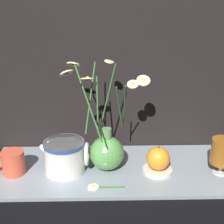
% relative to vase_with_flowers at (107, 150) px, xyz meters
% --- Properties ---
extents(ground_plane, '(6.00, 6.00, 0.00)m').
position_rel_vase_with_flowers_xyz_m(ground_plane, '(0.03, 0.00, -0.09)').
color(ground_plane, black).
extents(shelf, '(0.88, 0.34, 0.01)m').
position_rel_vase_with_flowers_xyz_m(shelf, '(0.03, 0.00, -0.08)').
color(shelf, gray).
rests_on(shelf, ground_plane).
extents(backdrop_wall, '(1.38, 0.02, 1.10)m').
position_rel_vase_with_flowers_xyz_m(backdrop_wall, '(0.03, 0.19, 0.46)').
color(backdrop_wall, black).
rests_on(backdrop_wall, ground_plane).
extents(vase_with_flowers, '(0.28, 0.18, 0.38)m').
position_rel_vase_with_flowers_xyz_m(vase_with_flowers, '(0.00, 0.00, 0.00)').
color(vase_with_flowers, '#59994C').
rests_on(vase_with_flowers, shelf).
extents(yellow_mug, '(0.09, 0.08, 0.08)m').
position_rel_vase_with_flowers_xyz_m(yellow_mug, '(-0.32, -0.02, -0.03)').
color(yellow_mug, '#DB5138').
rests_on(yellow_mug, shelf).
extents(ceramic_pitcher, '(0.17, 0.14, 0.13)m').
position_rel_vase_with_flowers_xyz_m(ceramic_pitcher, '(-0.14, -0.01, -0.01)').
color(ceramic_pitcher, white).
rests_on(ceramic_pitcher, shelf).
extents(tea_glass, '(0.08, 0.08, 0.13)m').
position_rel_vase_with_flowers_xyz_m(tea_glass, '(0.39, -0.03, 0.01)').
color(tea_glass, silver).
rests_on(tea_glass, shelf).
extents(saucer_plate, '(0.10, 0.10, 0.01)m').
position_rel_vase_with_flowers_xyz_m(saucer_plate, '(0.18, -0.02, -0.07)').
color(saucer_plate, silver).
rests_on(saucer_plate, shelf).
extents(orange_fruit, '(0.08, 0.08, 0.09)m').
position_rel_vase_with_flowers_xyz_m(orange_fruit, '(0.18, -0.02, -0.02)').
color(orange_fruit, orange).
rests_on(orange_fruit, saucer_plate).
extents(loose_daisy, '(0.12, 0.04, 0.01)m').
position_rel_vase_with_flowers_xyz_m(loose_daisy, '(-0.03, -0.12, -0.07)').
color(loose_daisy, '#336B2D').
rests_on(loose_daisy, shelf).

